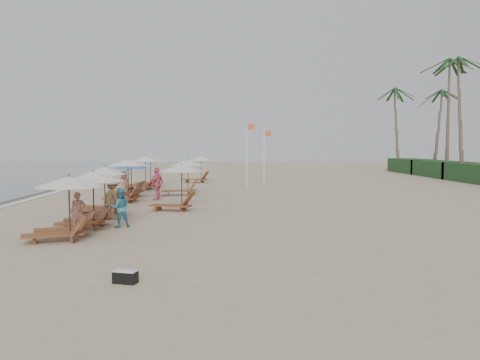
{
  "coord_description": "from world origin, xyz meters",
  "views": [
    {
      "loc": [
        0.07,
        -18.92,
        3.13
      ],
      "look_at": [
        1.0,
        7.23,
        1.3
      ],
      "focal_mm": 36.83,
      "sensor_mm": 36.0,
      "label": 1
    }
  ],
  "objects_px": {
    "duffel_bag": "(125,277)",
    "beachgoer_mid_b": "(113,199)",
    "lounger_station_5": "(141,175)",
    "lounger_station_4": "(127,180)",
    "inland_station_0": "(177,182)",
    "beachgoer_far_b": "(124,184)",
    "lounger_station_3": "(124,180)",
    "lounger_station_6": "(148,171)",
    "flag_pole_near": "(247,152)",
    "lounger_station_2": "(99,193)",
    "beachgoer_near": "(78,212)",
    "inland_station_2": "(198,167)",
    "inland_station_1": "(183,175)",
    "beachgoer_mid_a": "(120,208)",
    "lounger_station_0": "(63,207)",
    "lounger_station_1": "(88,197)",
    "beachgoer_far_a": "(157,184)"
  },
  "relations": [
    {
      "from": "lounger_station_3",
      "to": "lounger_station_4",
      "type": "distance_m",
      "value": 2.87
    },
    {
      "from": "lounger_station_2",
      "to": "lounger_station_5",
      "type": "bearing_deg",
      "value": 90.8
    },
    {
      "from": "lounger_station_0",
      "to": "lounger_station_1",
      "type": "relative_size",
      "value": 1.01
    },
    {
      "from": "duffel_bag",
      "to": "beachgoer_mid_b",
      "type": "bearing_deg",
      "value": 104.02
    },
    {
      "from": "inland_station_1",
      "to": "lounger_station_6",
      "type": "bearing_deg",
      "value": 115.67
    },
    {
      "from": "inland_station_1",
      "to": "beachgoer_mid_a",
      "type": "relative_size",
      "value": 1.89
    },
    {
      "from": "duffel_bag",
      "to": "lounger_station_2",
      "type": "bearing_deg",
      "value": 106.72
    },
    {
      "from": "lounger_station_0",
      "to": "beachgoer_far_a",
      "type": "xyz_separation_m",
      "value": [
        1.58,
        11.78,
        -0.15
      ]
    },
    {
      "from": "lounger_station_3",
      "to": "lounger_station_6",
      "type": "distance_m",
      "value": 10.44
    },
    {
      "from": "lounger_station_0",
      "to": "lounger_station_6",
      "type": "bearing_deg",
      "value": 91.07
    },
    {
      "from": "lounger_station_5",
      "to": "lounger_station_4",
      "type": "bearing_deg",
      "value": -90.84
    },
    {
      "from": "beachgoer_far_b",
      "to": "duffel_bag",
      "type": "height_order",
      "value": "beachgoer_far_b"
    },
    {
      "from": "lounger_station_2",
      "to": "lounger_station_5",
      "type": "relative_size",
      "value": 0.98
    },
    {
      "from": "inland_station_0",
      "to": "flag_pole_near",
      "type": "height_order",
      "value": "flag_pole_near"
    },
    {
      "from": "beachgoer_near",
      "to": "duffel_bag",
      "type": "height_order",
      "value": "beachgoer_near"
    },
    {
      "from": "lounger_station_5",
      "to": "lounger_station_6",
      "type": "xyz_separation_m",
      "value": [
        0.06,
        2.76,
        0.16
      ]
    },
    {
      "from": "beachgoer_near",
      "to": "beachgoer_far_b",
      "type": "xyz_separation_m",
      "value": [
        -0.93,
        12.91,
        0.03
      ]
    },
    {
      "from": "inland_station_2",
      "to": "beachgoer_far_b",
      "type": "xyz_separation_m",
      "value": [
        -4.04,
        -11.24,
        -0.55
      ]
    },
    {
      "from": "lounger_station_5",
      "to": "duffel_bag",
      "type": "bearing_deg",
      "value": -81.56
    },
    {
      "from": "lounger_station_0",
      "to": "inland_station_2",
      "type": "height_order",
      "value": "inland_station_2"
    },
    {
      "from": "lounger_station_3",
      "to": "beachgoer_mid_a",
      "type": "xyz_separation_m",
      "value": [
        1.53,
        -8.68,
        -0.49
      ]
    },
    {
      "from": "inland_station_0",
      "to": "flag_pole_near",
      "type": "distance_m",
      "value": 12.25
    },
    {
      "from": "lounger_station_2",
      "to": "duffel_bag",
      "type": "relative_size",
      "value": 4.42
    },
    {
      "from": "duffel_bag",
      "to": "beachgoer_far_b",
      "type": "bearing_deg",
      "value": 101.31
    },
    {
      "from": "lounger_station_4",
      "to": "beachgoer_mid_b",
      "type": "height_order",
      "value": "lounger_station_4"
    },
    {
      "from": "lounger_station_0",
      "to": "lounger_station_1",
      "type": "bearing_deg",
      "value": 84.99
    },
    {
      "from": "beachgoer_far_b",
      "to": "flag_pole_near",
      "type": "height_order",
      "value": "flag_pole_near"
    },
    {
      "from": "lounger_station_4",
      "to": "beachgoer_mid_a",
      "type": "bearing_deg",
      "value": -80.5
    },
    {
      "from": "inland_station_2",
      "to": "beachgoer_far_b",
      "type": "height_order",
      "value": "inland_station_2"
    },
    {
      "from": "inland_station_0",
      "to": "inland_station_1",
      "type": "distance_m",
      "value": 7.45
    },
    {
      "from": "inland_station_0",
      "to": "beachgoer_far_b",
      "type": "height_order",
      "value": "inland_station_0"
    },
    {
      "from": "beachgoer_mid_b",
      "to": "beachgoer_far_b",
      "type": "relative_size",
      "value": 1.15
    },
    {
      "from": "lounger_station_0",
      "to": "duffel_bag",
      "type": "distance_m",
      "value": 6.3
    },
    {
      "from": "lounger_station_3",
      "to": "beachgoer_mid_a",
      "type": "distance_m",
      "value": 8.83
    },
    {
      "from": "lounger_station_2",
      "to": "beachgoer_mid_b",
      "type": "bearing_deg",
      "value": -56.82
    },
    {
      "from": "lounger_station_0",
      "to": "beachgoer_mid_b",
      "type": "bearing_deg",
      "value": 81.83
    },
    {
      "from": "lounger_station_1",
      "to": "lounger_station_6",
      "type": "distance_m",
      "value": 19.11
    },
    {
      "from": "lounger_station_2",
      "to": "lounger_station_6",
      "type": "height_order",
      "value": "lounger_station_6"
    },
    {
      "from": "lounger_station_5",
      "to": "inland_station_0",
      "type": "distance_m",
      "value": 12.01
    },
    {
      "from": "lounger_station_4",
      "to": "inland_station_0",
      "type": "xyz_separation_m",
      "value": [
        3.66,
        -6.62,
        0.33
      ]
    },
    {
      "from": "lounger_station_5",
      "to": "duffel_bag",
      "type": "distance_m",
      "value": 24.39
    },
    {
      "from": "inland_station_0",
      "to": "inland_station_1",
      "type": "bearing_deg",
      "value": 92.13
    },
    {
      "from": "lounger_station_3",
      "to": "flag_pole_near",
      "type": "height_order",
      "value": "flag_pole_near"
    },
    {
      "from": "lounger_station_5",
      "to": "beachgoer_mid_a",
      "type": "xyz_separation_m",
      "value": [
        1.86,
        -16.36,
        -0.27
      ]
    },
    {
      "from": "lounger_station_1",
      "to": "lounger_station_6",
      "type": "bearing_deg",
      "value": 91.84
    },
    {
      "from": "beachgoer_far_a",
      "to": "lounger_station_6",
      "type": "bearing_deg",
      "value": -143.64
    },
    {
      "from": "inland_station_2",
      "to": "duffel_bag",
      "type": "height_order",
      "value": "inland_station_2"
    },
    {
      "from": "lounger_station_3",
      "to": "lounger_station_4",
      "type": "xyz_separation_m",
      "value": [
        -0.4,
        2.84,
        -0.21
      ]
    },
    {
      "from": "lounger_station_1",
      "to": "beachgoer_far_b",
      "type": "distance_m",
      "value": 11.81
    },
    {
      "from": "beachgoer_mid_b",
      "to": "inland_station_2",
      "type": "bearing_deg",
      "value": -58.91
    }
  ]
}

